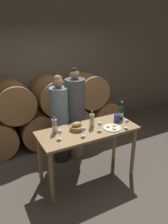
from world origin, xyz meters
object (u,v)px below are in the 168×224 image
blue_crock (117,118)px  cheese_plate (112,128)px  wine_glass_center (100,124)px  wine_bottle_rose (55,126)px  person_right (75,114)px  tasting_table (88,137)px  wine_glass_far_left (60,132)px  wine_glass_right (127,121)px  wine_bottle_red (121,113)px  wine_glass_left (84,129)px  person_left (60,120)px  wine_bottle_white (92,121)px  bread_basket (77,127)px

blue_crock → cheese_plate: 0.28m
wine_glass_center → wine_bottle_rose: bearing=158.1°
wine_bottle_rose → cheese_plate: 0.91m
person_right → blue_crock: (0.44, -0.70, 0.11)m
tasting_table → wine_bottle_rose: bearing=163.7°
wine_glass_far_left → wine_glass_right: same height
wine_bottle_red → wine_glass_left: wine_bottle_red is taller
wine_glass_right → wine_glass_left: bearing=173.6°
wine_glass_center → wine_glass_right: bearing=-15.2°
tasting_table → wine_glass_center: (0.15, -0.11, 0.25)m
tasting_table → person_left: 0.75m
wine_bottle_rose → wine_glass_center: 0.69m
wine_bottle_red → wine_bottle_rose: wine_bottle_red is taller
wine_glass_center → wine_bottle_white: bearing=106.8°
wine_glass_center → wine_glass_right: (0.43, -0.12, 0.00)m
wine_bottle_rose → blue_crock: bearing=-6.5°
wine_bottle_rose → wine_glass_far_left: size_ratio=2.16×
person_right → wine_bottle_white: person_right is taller
wine_bottle_red → wine_glass_right: (-0.12, -0.30, -0.01)m
person_right → wine_glass_left: (-0.29, -0.87, 0.14)m
cheese_plate → wine_glass_far_left: 0.87m
person_right → wine_bottle_red: size_ratio=5.38×
bread_basket → wine_glass_left: size_ratio=1.48×
bread_basket → wine_glass_left: bearing=-88.7°
cheese_plate → wine_bottle_red: bearing=32.8°
cheese_plate → wine_glass_center: 0.24m
bread_basket → tasting_table: bearing=-24.9°
wine_bottle_rose → wine_glass_center: size_ratio=2.16×
wine_glass_far_left → wine_glass_right: bearing=-8.8°
bread_basket → wine_glass_left: wine_glass_left is taller
person_left → wine_glass_right: bearing=-51.3°
person_left → bread_basket: 0.66m
wine_glass_far_left → wine_glass_center: 0.65m
wine_glass_center → wine_glass_right: same height
wine_bottle_rose → wine_bottle_white: bearing=-9.5°
wine_bottle_rose → wine_bottle_red: bearing=-3.5°
blue_crock → wine_glass_far_left: bearing=-175.4°
wine_bottle_red → wine_bottle_white: (-0.60, -0.03, -0.00)m
tasting_table → bread_basket: bread_basket is taller
wine_glass_far_left → blue_crock: bearing=4.6°
blue_crock → wine_glass_far_left: (-1.07, -0.09, 0.04)m
cheese_plate → wine_glass_center: wine_glass_center is taller
wine_bottle_rose → cheese_plate: wine_bottle_rose is taller
wine_bottle_rose → bread_basket: 0.35m
wine_glass_right → blue_crock: bearing=90.5°
person_right → wine_glass_right: person_right is taller
person_left → wine_glass_right: (0.76, -0.95, 0.19)m
wine_bottle_rose → wine_glass_right: 1.14m
wine_glass_center → bread_basket: bearing=148.6°
wine_bottle_red → cheese_plate: (-0.33, -0.22, -0.11)m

